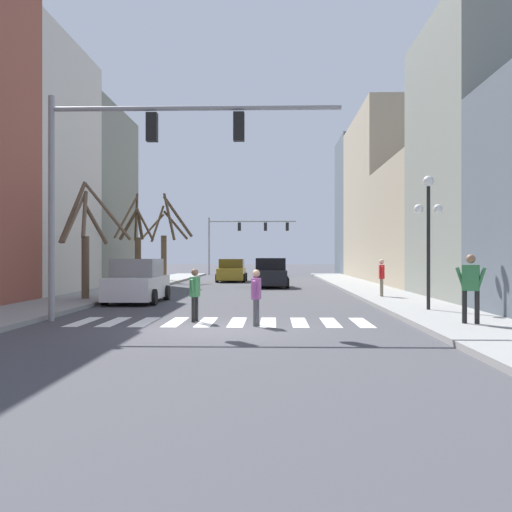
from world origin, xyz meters
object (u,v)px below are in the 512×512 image
Objects in this scene: car_parked_left_near at (271,274)px; street_tree_left_mid at (166,239)px; traffic_signal_far at (243,231)px; pedestrian_waiting_at_curb at (195,290)px; car_parked_right_near at (232,271)px; traffic_signal_near at (137,154)px; car_driving_away_lane at (137,282)px; street_tree_right_mid at (136,244)px; pedestrian_near_right_corner at (382,274)px; pedestrian_on_left_sidewalk at (256,293)px; street_tree_right_far at (86,241)px; pedestrian_crossing_street at (471,283)px; street_lamp_right_corner at (428,215)px.

street_tree_left_mid is (-7.68, 7.13, 2.33)m from car_parked_left_near.
traffic_signal_far is 43.59m from pedestrian_waiting_at_curb.
car_parked_right_near is 0.70× the size of street_tree_left_mid.
car_driving_away_lane is at bearing 102.74° from traffic_signal_near.
street_tree_left_mid is (-4.74, -0.89, 2.37)m from car_parked_right_near.
street_tree_right_mid reaches higher than pedestrian_waiting_at_curb.
traffic_signal_near reaches higher than street_tree_left_mid.
pedestrian_on_left_sidewalk is (-5.23, -9.92, -0.20)m from pedestrian_near_right_corner.
street_tree_right_far is at bearing -130.25° from pedestrian_waiting_at_curb.
pedestrian_waiting_at_curb is 0.85× the size of pedestrian_crossing_street.
car_driving_away_lane is 2.98× the size of pedestrian_waiting_at_curb.
street_tree_left_mid is at bearing -155.89° from pedestrian_waiting_at_curb.
pedestrian_waiting_at_curb is (0.79, -27.06, 0.12)m from car_parked_right_near.
traffic_signal_near is at bearing -164.73° from street_lamp_right_corner.
car_parked_left_near is 14.26m from street_tree_right_far.
pedestrian_near_right_corner reaches higher than pedestrian_on_left_sidewalk.
pedestrian_near_right_corner is (8.77, 8.93, -3.81)m from traffic_signal_near.
car_driving_away_lane is 9.83m from street_tree_right_mid.
traffic_signal_far reaches higher than pedestrian_crossing_street.
street_tree_left_mid is (-2.22, 19.07, 2.32)m from car_driving_away_lane.
pedestrian_crossing_street is 30.72m from street_tree_left_mid.
street_lamp_right_corner is 0.69× the size of street_tree_left_mid.
pedestrian_crossing_street is 15.64m from street_tree_right_far.
pedestrian_waiting_at_curb is 0.24× the size of street_tree_left_mid.
car_driving_away_lane is 20.12m from car_parked_right_near.
traffic_signal_near reaches higher than street_lamp_right_corner.
car_driving_away_lane is 19.34m from street_tree_left_mid.
street_tree_right_mid is at bearing -99.96° from traffic_signal_far.
car_parked_right_near is 29.82m from pedestrian_crossing_street.
street_tree_right_far is at bearing 90.23° from car_driving_away_lane.
pedestrian_on_left_sidewalk is at bearing 18.44° from pedestrian_crossing_street.
car_driving_away_lane is at bearing -93.97° from traffic_signal_far.
traffic_signal_near is 17.08m from street_tree_right_mid.
pedestrian_crossing_street is 0.28× the size of street_tree_left_mid.
pedestrian_on_left_sidewalk is at bearing 5.33° from car_parked_right_near.
street_lamp_right_corner is at bearing -113.03° from car_driving_away_lane.
street_tree_left_mid is at bearing 90.23° from street_tree_right_far.
pedestrian_on_left_sidewalk is (1.82, -0.97, 0.00)m from pedestrian_waiting_at_curb.
street_lamp_right_corner is 17.51m from car_parked_left_near.
traffic_signal_far is 44.62m from pedestrian_on_left_sidewalk.
street_tree_right_mid is at bearing 132.82° from street_lamp_right_corner.
pedestrian_crossing_street is (0.43, -10.54, 0.11)m from pedestrian_near_right_corner.
traffic_signal_near is 43.43m from traffic_signal_far.
street_tree_left_mid reaches higher than traffic_signal_far.
street_lamp_right_corner is 19.08m from street_tree_right_mid.
traffic_signal_near is 5.44m from pedestrian_on_left_sidewalk.
car_parked_right_near is at bearing 108.54° from street_lamp_right_corner.
pedestrian_near_right_corner is 0.30× the size of street_tree_right_mid.
street_tree_right_mid is (-3.80, 16.49, -2.33)m from traffic_signal_near.
traffic_signal_far is 24.84m from car_parked_left_near.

